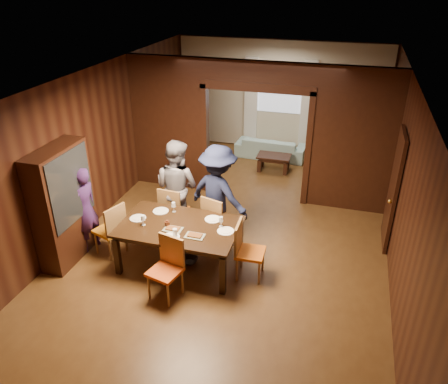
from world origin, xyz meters
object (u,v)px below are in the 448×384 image
(dining_table, at_px, (180,245))
(chair_left, at_px, (109,229))
(sofa, at_px, (271,147))
(chair_near, at_px, (165,270))
(person_navy, at_px, (218,194))
(coffee_table, at_px, (274,163))
(person_grey, at_px, (177,187))
(person_purple, at_px, (84,210))
(hutch, at_px, (63,205))
(chair_right, at_px, (250,251))
(chair_far_r, at_px, (218,219))
(chair_far_l, at_px, (175,209))

(dining_table, xyz_separation_m, chair_left, (-1.30, -0.02, 0.10))
(sofa, distance_m, chair_near, 5.89)
(person_navy, bearing_deg, coffee_table, -76.72)
(person_navy, distance_m, chair_left, 1.98)
(person_grey, xyz_separation_m, chair_near, (0.52, -1.84, -0.42))
(person_purple, relative_size, hutch, 0.78)
(dining_table, bearing_deg, sofa, 83.66)
(chair_right, height_order, chair_near, same)
(coffee_table, bearing_deg, person_purple, -120.97)
(coffee_table, height_order, chair_far_r, chair_far_r)
(sofa, height_order, chair_far_l, chair_far_l)
(person_grey, distance_m, person_navy, 0.82)
(person_purple, height_order, chair_near, person_purple)
(person_grey, distance_m, chair_right, 1.96)
(chair_right, height_order, chair_far_r, same)
(person_grey, bearing_deg, hutch, 57.39)
(chair_left, height_order, chair_near, same)
(person_grey, height_order, hutch, hutch)
(person_grey, bearing_deg, coffee_table, -95.85)
(chair_far_l, bearing_deg, person_grey, -101.43)
(person_navy, distance_m, coffee_table, 3.35)
(person_purple, distance_m, person_navy, 2.32)
(person_purple, relative_size, coffee_table, 1.95)
(chair_near, bearing_deg, chair_right, 50.72)
(person_purple, bearing_deg, chair_left, 100.46)
(coffee_table, bearing_deg, dining_table, -100.71)
(sofa, relative_size, dining_table, 0.93)
(chair_far_r, height_order, hutch, hutch)
(person_grey, height_order, chair_near, person_grey)
(sofa, relative_size, chair_far_r, 1.86)
(person_grey, height_order, chair_far_r, person_grey)
(dining_table, xyz_separation_m, chair_near, (0.08, -0.82, 0.10))
(person_navy, distance_m, chair_right, 1.32)
(dining_table, xyz_separation_m, coffee_table, (0.80, 4.20, -0.18))
(person_grey, bearing_deg, chair_near, 121.15)
(chair_far_l, bearing_deg, chair_near, 111.46)
(chair_far_r, bearing_deg, sofa, -74.96)
(dining_table, relative_size, chair_left, 2.00)
(person_purple, height_order, coffee_table, person_purple)
(sofa, bearing_deg, person_navy, 90.15)
(chair_far_l, relative_size, chair_near, 1.00)
(person_purple, relative_size, chair_far_r, 1.61)
(person_purple, height_order, dining_table, person_purple)
(chair_far_r, xyz_separation_m, chair_near, (-0.33, -1.63, 0.00))
(sofa, distance_m, coffee_table, 0.88)
(dining_table, bearing_deg, chair_far_l, 117.15)
(person_purple, xyz_separation_m, coffee_table, (2.53, 4.22, -0.58))
(person_purple, relative_size, sofa, 0.86)
(chair_far_r, height_order, chair_near, same)
(person_purple, height_order, person_navy, person_navy)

